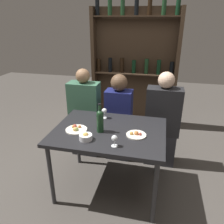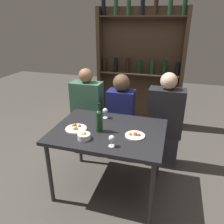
% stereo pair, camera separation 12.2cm
% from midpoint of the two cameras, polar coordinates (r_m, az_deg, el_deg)
% --- Properties ---
extents(ground_plane, '(10.00, 10.00, 0.00)m').
position_cam_midpoint_polar(ground_plane, '(2.74, -2.01, -18.91)').
color(ground_plane, '#47423D').
extents(dining_table, '(1.16, 0.87, 0.76)m').
position_cam_midpoint_polar(dining_table, '(2.33, -2.25, -6.20)').
color(dining_table, black).
rests_on(dining_table, ground_plane).
extents(wine_rack_wall, '(1.49, 0.21, 2.14)m').
position_cam_midpoint_polar(wine_rack_wall, '(3.91, 4.93, 12.28)').
color(wine_rack_wall, '#38281C').
rests_on(wine_rack_wall, ground_plane).
extents(wine_bottle, '(0.07, 0.07, 0.31)m').
position_cam_midpoint_polar(wine_bottle, '(2.21, -4.74, -2.08)').
color(wine_bottle, '#19381E').
rests_on(wine_bottle, dining_table).
extents(wine_glass_0, '(0.06, 0.06, 0.12)m').
position_cam_midpoint_polar(wine_glass_0, '(2.53, -3.41, 0.18)').
color(wine_glass_0, silver).
rests_on(wine_glass_0, dining_table).
extents(wine_glass_1, '(0.06, 0.06, 0.11)m').
position_cam_midpoint_polar(wine_glass_1, '(1.98, -1.14, -7.05)').
color(wine_glass_1, silver).
rests_on(wine_glass_1, dining_table).
extents(food_plate_0, '(0.20, 0.20, 0.05)m').
position_cam_midpoint_polar(food_plate_0, '(2.19, 4.72, -5.88)').
color(food_plate_0, silver).
rests_on(food_plate_0, dining_table).
extents(food_plate_1, '(0.23, 0.23, 0.05)m').
position_cam_midpoint_polar(food_plate_1, '(2.33, -10.84, -4.42)').
color(food_plate_1, silver).
rests_on(food_plate_1, dining_table).
extents(snack_bowl, '(0.13, 0.13, 0.08)m').
position_cam_midpoint_polar(snack_bowl, '(2.13, -8.53, -6.46)').
color(snack_bowl, white).
rests_on(snack_bowl, dining_table).
extents(seated_person_left, '(0.41, 0.22, 1.25)m').
position_cam_midpoint_polar(seated_person_left, '(3.07, -8.21, -1.09)').
color(seated_person_left, '#26262B').
rests_on(seated_person_left, ground_plane).
extents(seated_person_center, '(0.35, 0.22, 1.20)m').
position_cam_midpoint_polar(seated_person_center, '(2.94, 0.54, -2.08)').
color(seated_person_center, '#26262B').
rests_on(seated_person_center, ground_plane).
extents(seated_person_right, '(0.44, 0.22, 1.26)m').
position_cam_midpoint_polar(seated_person_right, '(2.88, 11.77, -2.91)').
color(seated_person_right, '#26262B').
rests_on(seated_person_right, ground_plane).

